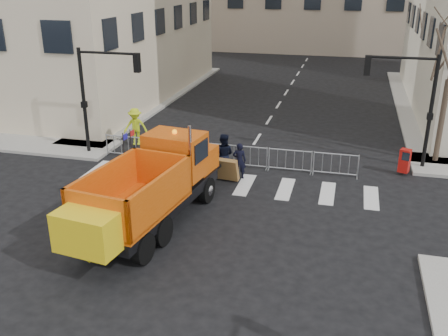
% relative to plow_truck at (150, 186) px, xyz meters
% --- Properties ---
extents(ground, '(120.00, 120.00, 0.00)m').
position_rel_plow_truck_xyz_m(ground, '(1.82, -0.88, -1.61)').
color(ground, black).
rests_on(ground, ground).
extents(sidewalk_back, '(64.00, 5.00, 0.15)m').
position_rel_plow_truck_xyz_m(sidewalk_back, '(1.82, 7.62, -1.54)').
color(sidewalk_back, gray).
rests_on(sidewalk_back, ground).
extents(traffic_light_left, '(0.18, 0.18, 5.40)m').
position_rel_plow_truck_xyz_m(traffic_light_left, '(-6.18, 6.62, 1.09)').
color(traffic_light_left, black).
rests_on(traffic_light_left, ground).
extents(traffic_light_right, '(0.18, 0.18, 5.40)m').
position_rel_plow_truck_xyz_m(traffic_light_right, '(10.32, 8.62, 1.09)').
color(traffic_light_right, black).
rests_on(traffic_light_right, ground).
extents(crowd_barriers, '(12.60, 0.60, 1.10)m').
position_rel_plow_truck_xyz_m(crowd_barriers, '(1.07, 6.72, -1.06)').
color(crowd_barriers, '#9EA0A5').
rests_on(crowd_barriers, ground).
extents(street_tree, '(3.00, 3.00, 7.50)m').
position_rel_plow_truck_xyz_m(street_tree, '(11.02, 9.62, 2.14)').
color(street_tree, '#382B21').
rests_on(street_tree, ground).
extents(plow_truck, '(3.84, 9.59, 3.63)m').
position_rel_plow_truck_xyz_m(plow_truck, '(0.00, 0.00, 0.00)').
color(plow_truck, black).
rests_on(plow_truck, ground).
extents(cop_a, '(0.66, 0.48, 1.68)m').
position_rel_plow_truck_xyz_m(cop_a, '(2.10, 5.34, -0.77)').
color(cop_a, black).
rests_on(cop_a, ground).
extents(cop_b, '(0.98, 0.77, 2.02)m').
position_rel_plow_truck_xyz_m(cop_b, '(1.32, 5.45, -0.60)').
color(cop_b, black).
rests_on(cop_b, ground).
extents(cop_c, '(0.93, 1.04, 1.69)m').
position_rel_plow_truck_xyz_m(cop_c, '(-0.22, 4.81, -0.77)').
color(cop_c, black).
rests_on(cop_c, ground).
extents(worker, '(1.40, 0.98, 1.98)m').
position_rel_plow_truck_xyz_m(worker, '(-4.20, 8.19, -0.47)').
color(worker, '#BDD318').
rests_on(worker, sidewalk_back).
extents(newspaper_box, '(0.56, 0.53, 1.10)m').
position_rel_plow_truck_xyz_m(newspaper_box, '(9.38, 7.60, -0.91)').
color(newspaper_box, '#AD110D').
rests_on(newspaper_box, sidewalk_back).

